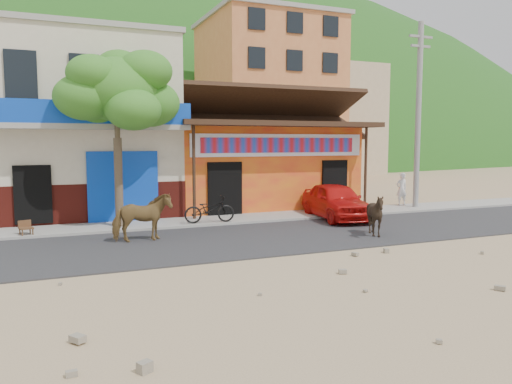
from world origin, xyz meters
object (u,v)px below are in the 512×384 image
cow_tan (142,218)px  utility_pole (418,116)px  pedestrian (401,189)px  scooter (210,209)px  cow_dark (376,215)px  cafe_chair_left (26,222)px  tree (117,138)px  red_car (336,201)px

cow_tan → utility_pole: bearing=-79.6°
pedestrian → scooter: bearing=12.8°
cow_dark → cafe_chair_left: cow_dark is taller
scooter → pedestrian: 9.64m
scooter → tree: bearing=84.9°
scooter → cafe_chair_left: bearing=94.2°
tree → pedestrian: 12.82m
red_car → cafe_chair_left: bearing=-174.1°
pedestrian → cafe_chair_left: bearing=9.7°
utility_pole → cow_dark: (-5.56, -4.70, -3.42)m
cow_tan → scooter: 3.41m
cow_dark → red_car: size_ratio=0.33×
utility_pole → red_car: size_ratio=1.97×
red_car → pedestrian: bearing=31.0°
tree → cafe_chair_left: 3.92m
cow_tan → red_car: bearing=-80.6°
cow_tan → pedestrian: pedestrian is taller
cow_tan → pedestrian: (12.26, 3.45, 0.10)m
tree → cow_dark: size_ratio=4.52×
tree → utility_pole: utility_pole is taller
red_car → cafe_chair_left: red_car is taller
utility_pole → cow_tan: size_ratio=4.72×
utility_pole → tree: bearing=-179.1°
utility_pole → cow_dark: utility_pole is taller
red_car → tree: bearing=-178.7°
tree → pedestrian: size_ratio=4.10×
utility_pole → cafe_chair_left: bearing=-177.4°
utility_pole → scooter: (-9.75, -0.70, -3.53)m
tree → cow_dark: bearing=-31.8°
utility_pole → scooter: 10.39m
cow_dark → pedestrian: size_ratio=0.91×
cow_tan → cafe_chair_left: (-3.21, 2.05, -0.23)m
tree → utility_pole: bearing=0.9°
utility_pole → red_car: utility_pole is taller
scooter → cow_dark: bearing=-129.4°
scooter → cafe_chair_left: 5.94m
utility_pole → cow_tan: bearing=-167.6°
scooter → pedestrian: size_ratio=1.23×
cow_dark → utility_pole: bearing=105.6°
tree → utility_pole: (12.80, 0.20, 1.00)m
utility_pole → cafe_chair_left: size_ratio=9.86×
cow_dark → red_car: (0.70, 3.49, 0.03)m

